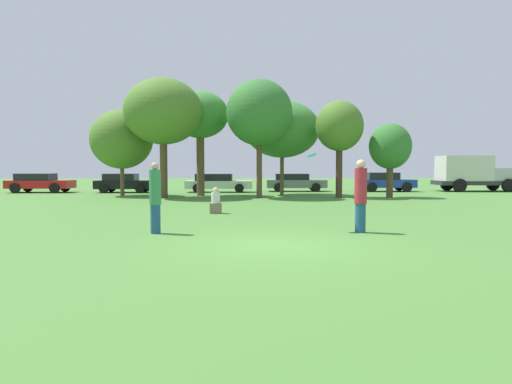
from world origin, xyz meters
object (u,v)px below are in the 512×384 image
(parked_car_red, at_px, (39,182))
(delivery_truck_silver, at_px, (471,172))
(tree_6, at_px, (390,147))
(tree_5, at_px, (339,127))
(tree_2, at_px, (200,116))
(parked_car_grey, at_px, (295,182))
(parked_car_black, at_px, (124,183))
(parked_car_white, at_px, (218,183))
(bystander_sitting, at_px, (216,203))
(tree_1, at_px, (163,112))
(tree_3, at_px, (259,113))
(tree_0, at_px, (122,139))
(tree_4, at_px, (282,129))
(parked_car_blue, at_px, (385,182))
(person_catcher, at_px, (361,195))
(person_thrower, at_px, (155,197))
(frisbee, at_px, (312,155))

(parked_car_red, bearing_deg, delivery_truck_silver, 2.72)
(tree_6, bearing_deg, tree_5, 178.47)
(tree_2, relative_size, parked_car_grey, 1.46)
(parked_car_black, bearing_deg, parked_car_white, 3.02)
(bystander_sitting, relative_size, parked_car_black, 0.25)
(tree_1, relative_size, tree_3, 1.01)
(tree_0, bearing_deg, parked_car_black, 101.02)
(tree_1, relative_size, tree_2, 1.07)
(bystander_sitting, bearing_deg, tree_4, 71.35)
(parked_car_blue, bearing_deg, tree_3, -142.96)
(person_catcher, bearing_deg, bystander_sitting, -51.68)
(tree_5, height_order, parked_car_red, tree_5)
(person_thrower, distance_m, delivery_truck_silver, 28.00)
(parked_car_red, relative_size, parked_car_blue, 1.08)
(person_catcher, relative_size, tree_1, 0.29)
(person_thrower, height_order, frisbee, frisbee)
(parked_car_red, bearing_deg, tree_3, -20.63)
(parked_car_grey, xyz_separation_m, delivery_truck_silver, (12.71, -0.61, 0.69))
(parked_car_grey, height_order, delivery_truck_silver, delivery_truck_silver)
(person_thrower, height_order, person_catcher, person_catcher)
(tree_0, relative_size, parked_car_red, 1.20)
(tree_1, height_order, parked_car_red, tree_1)
(bystander_sitting, height_order, parked_car_red, parked_car_red)
(frisbee, xyz_separation_m, parked_car_grey, (2.41, 20.53, -1.43))
(person_thrower, height_order, tree_5, tree_5)
(frisbee, distance_m, tree_2, 16.59)
(tree_5, distance_m, parked_car_red, 20.60)
(tree_3, distance_m, parked_car_white, 7.82)
(tree_5, xyz_separation_m, parked_car_red, (-19.31, 6.32, -3.35))
(person_thrower, bearing_deg, parked_car_grey, 73.41)
(person_catcher, xyz_separation_m, parked_car_grey, (1.14, 20.93, -0.35))
(tree_3, relative_size, parked_car_white, 1.43)
(person_catcher, relative_size, parked_car_white, 0.42)
(parked_car_blue, distance_m, delivery_truck_silver, 6.35)
(tree_4, bearing_deg, parked_car_grey, 71.61)
(person_thrower, height_order, parked_car_black, person_thrower)
(tree_0, bearing_deg, parked_car_red, 148.21)
(tree_3, xyz_separation_m, parked_car_red, (-14.72, 6.38, -4.10))
(delivery_truck_silver, bearing_deg, tree_3, -155.25)
(tree_1, height_order, parked_car_blue, tree_1)
(parked_car_black, bearing_deg, delivery_truck_silver, 3.29)
(person_thrower, height_order, tree_3, tree_3)
(person_thrower, relative_size, bystander_sitting, 1.91)
(tree_0, bearing_deg, tree_6, -8.50)
(person_thrower, distance_m, frisbee, 4.41)
(tree_0, bearing_deg, person_thrower, -74.34)
(tree_0, distance_m, parked_car_white, 7.38)
(bystander_sitting, relative_size, tree_1, 0.15)
(bystander_sitting, relative_size, delivery_truck_silver, 0.18)
(person_thrower, bearing_deg, frisbee, 5.02)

